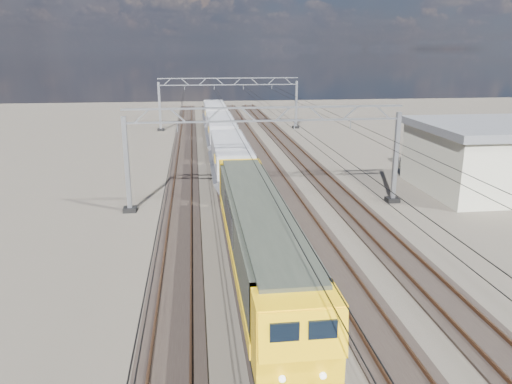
{
  "coord_description": "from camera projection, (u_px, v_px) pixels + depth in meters",
  "views": [
    {
      "loc": [
        -4.86,
        -29.77,
        10.87
      ],
      "look_at": [
        -1.23,
        -0.5,
        2.4
      ],
      "focal_mm": 35.0,
      "sensor_mm": 36.0,
      "label": 1
    }
  ],
  "objects": [
    {
      "name": "ground",
      "position": [
        274.0,
        225.0,
        31.97
      ],
      "size": [
        160.0,
        160.0,
        0.0
      ],
      "primitive_type": "plane",
      "color": "#29241E",
      "rests_on": "ground"
    },
    {
      "name": "track_outer_west",
      "position": [
        180.0,
        228.0,
        31.25
      ],
      "size": [
        2.6,
        140.0,
        0.3
      ],
      "color": "black",
      "rests_on": "ground"
    },
    {
      "name": "track_inner_east",
      "position": [
        305.0,
        223.0,
        32.19
      ],
      "size": [
        2.6,
        140.0,
        0.3
      ],
      "color": "black",
      "rests_on": "ground"
    },
    {
      "name": "hopper_wagon_third",
      "position": [
        215.0,
        115.0,
        67.96
      ],
      "size": [
        3.38,
        13.0,
        3.25
      ],
      "color": "black",
      "rests_on": "ground"
    },
    {
      "name": "track_outer_east",
      "position": [
        364.0,
        220.0,
        32.66
      ],
      "size": [
        2.6,
        140.0,
        0.3
      ],
      "color": "black",
      "rests_on": "ground"
    },
    {
      "name": "hopper_wagon_mid",
      "position": [
        221.0,
        131.0,
        54.41
      ],
      "size": [
        3.38,
        13.0,
        3.25
      ],
      "color": "black",
      "rests_on": "ground"
    },
    {
      "name": "locomotive",
      "position": [
        258.0,
        234.0,
        23.96
      ],
      "size": [
        2.76,
        21.1,
        3.62
      ],
      "color": "black",
      "rests_on": "ground"
    },
    {
      "name": "catenary_gantry_far",
      "position": [
        229.0,
        101.0,
        69.05
      ],
      "size": [
        19.9,
        0.9,
        7.11
      ],
      "color": "gray",
      "rests_on": "ground"
    },
    {
      "name": "overhead_wires",
      "position": [
        258.0,
        119.0,
        38.02
      ],
      "size": [
        12.03,
        140.0,
        0.53
      ],
      "color": "black",
      "rests_on": "ground"
    },
    {
      "name": "track_loco",
      "position": [
        243.0,
        225.0,
        31.72
      ],
      "size": [
        2.6,
        140.0,
        0.3
      ],
      "color": "black",
      "rests_on": "ground"
    },
    {
      "name": "catenary_gantry_mid",
      "position": [
        266.0,
        153.0,
        34.71
      ],
      "size": [
        19.9,
        0.9,
        7.11
      ],
      "color": "gray",
      "rests_on": "ground"
    },
    {
      "name": "hopper_wagon_lead",
      "position": [
        231.0,
        159.0,
        40.87
      ],
      "size": [
        3.38,
        13.0,
        3.25
      ],
      "color": "black",
      "rests_on": "ground"
    }
  ]
}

